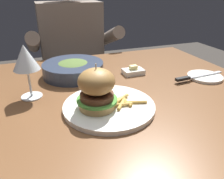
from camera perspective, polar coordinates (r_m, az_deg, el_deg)
The scene contains 10 objects.
dining_table at distance 0.78m, azimuth -2.17°, elevation -7.08°, with size 1.12×0.86×0.74m.
main_plate at distance 0.63m, azimuth -0.78°, elevation -4.38°, with size 0.27×0.27×0.01m, color white.
burger_sandwich at distance 0.59m, azimuth -4.03°, elevation 0.15°, with size 0.11×0.11×0.13m.
fries_pile at distance 0.63m, azimuth 3.23°, elevation -3.13°, with size 0.11×0.08×0.01m.
wine_glass at distance 0.70m, azimuth -21.70°, elevation 7.42°, with size 0.08×0.08×0.17m.
bread_plate at distance 0.92m, azimuth 23.09°, elevation 3.12°, with size 0.13×0.13×0.01m, color white.
table_knife at distance 0.88m, azimuth 20.88°, elevation 3.19°, with size 0.22×0.03×0.01m.
butter_dish at distance 0.88m, azimuth 5.55°, elevation 4.77°, with size 0.08×0.06×0.04m.
soup_bowl at distance 0.87m, azimuth -10.06°, elevation 5.42°, with size 0.24×0.24×0.06m.
diner_person at distance 1.44m, azimuth -9.99°, elevation 4.85°, with size 0.51×0.36×1.18m.
Camera 1 is at (-0.20, -0.63, 1.06)m, focal length 35.00 mm.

